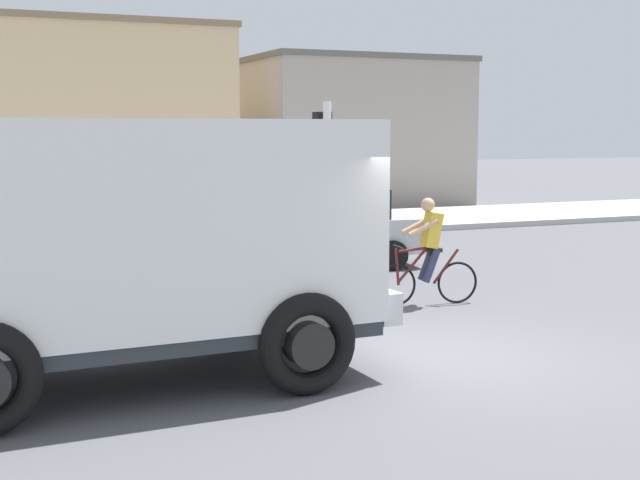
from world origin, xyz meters
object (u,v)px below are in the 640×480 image
Objects in this scene: truck_foreground at (128,233)px; traffic_light_pole at (325,178)px; cyclist at (428,251)px; car_white_mid at (323,227)px; pedestrian_near_kerb at (97,229)px.

traffic_light_pole is at bearing 35.49° from truck_foreground.
cyclist is (5.22, 2.50, -0.80)m from truck_foreground.
truck_foreground reaches higher than cyclist.
truck_foreground reaches higher than car_white_mid.
cyclist reaches higher than car_white_mid.
traffic_light_pole is (3.40, 2.43, 0.40)m from truck_foreground.
cyclist is at bearing 25.54° from truck_foreground.
truck_foreground is 1.72× the size of traffic_light_pole.
traffic_light_pole is 0.76× the size of car_white_mid.
car_white_mid is (5.27, 6.81, -0.85)m from truck_foreground.
pedestrian_near_kerb is at bearing 113.99° from traffic_light_pole.
truck_foreground is at bearing -127.76° from car_white_mid.
traffic_light_pole is 4.92m from car_white_mid.
truck_foreground is 1.31× the size of car_white_mid.
truck_foreground is 8.65m from car_white_mid.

